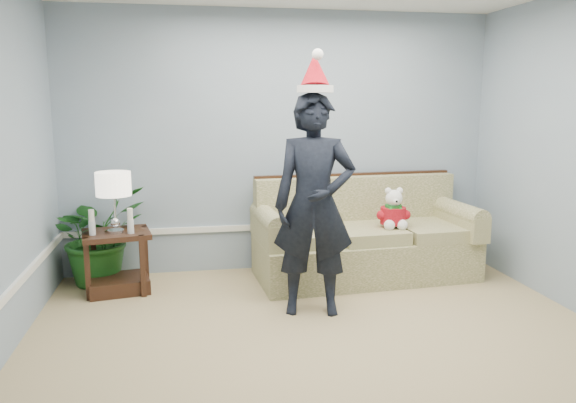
# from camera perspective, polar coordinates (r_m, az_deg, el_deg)

# --- Properties ---
(room_shell) EXTENTS (4.54, 5.04, 2.74)m
(room_shell) POSITION_cam_1_polar(r_m,az_deg,el_deg) (3.48, 6.06, 2.99)
(room_shell) COLOR tan
(room_shell) RESTS_ON ground
(wainscot_trim) EXTENTS (4.49, 4.99, 0.06)m
(wainscot_trim) POSITION_cam_1_polar(r_m,az_deg,el_deg) (4.69, -12.40, -6.54)
(wainscot_trim) COLOR white
(wainscot_trim) RESTS_ON room_shell
(sofa) EXTENTS (2.24, 1.07, 1.02)m
(sofa) POSITION_cam_1_polar(r_m,az_deg,el_deg) (5.82, 7.64, -4.00)
(sofa) COLOR olive
(sofa) RESTS_ON room_shell
(side_table) EXTENTS (0.68, 0.60, 0.58)m
(side_table) POSITION_cam_1_polar(r_m,az_deg,el_deg) (5.56, -16.88, -6.50)
(side_table) COLOR #382214
(side_table) RESTS_ON room_shell
(table_lamp) EXTENTS (0.32, 0.32, 0.57)m
(table_lamp) POSITION_cam_1_polar(r_m,az_deg,el_deg) (5.34, -17.31, 1.46)
(table_lamp) COLOR silver
(table_lamp) RESTS_ON side_table
(candle_pair) EXTENTS (0.40, 0.06, 0.23)m
(candle_pair) POSITION_cam_1_polar(r_m,az_deg,el_deg) (5.35, -17.52, -2.06)
(candle_pair) COLOR silver
(candle_pair) RESTS_ON side_table
(houseplant) EXTENTS (1.14, 1.10, 0.98)m
(houseplant) POSITION_cam_1_polar(r_m,az_deg,el_deg) (5.80, -18.69, -3.22)
(houseplant) COLOR #1B561B
(houseplant) RESTS_ON room_shell
(man) EXTENTS (0.75, 0.57, 1.86)m
(man) POSITION_cam_1_polar(r_m,az_deg,el_deg) (4.66, 2.68, -0.37)
(man) COLOR black
(man) RESTS_ON room_shell
(santa_hat) EXTENTS (0.34, 0.37, 0.35)m
(santa_hat) POSITION_cam_1_polar(r_m,az_deg,el_deg) (4.60, 2.75, 12.82)
(santa_hat) COLOR white
(santa_hat) RESTS_ON man
(teddy_bear) EXTENTS (0.27, 0.30, 0.41)m
(teddy_bear) POSITION_cam_1_polar(r_m,az_deg,el_deg) (5.66, 10.67, -1.17)
(teddy_bear) COLOR white
(teddy_bear) RESTS_ON sofa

